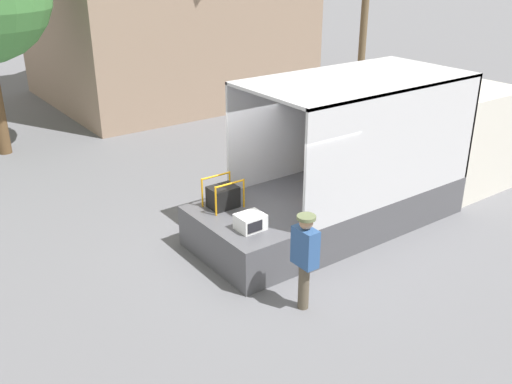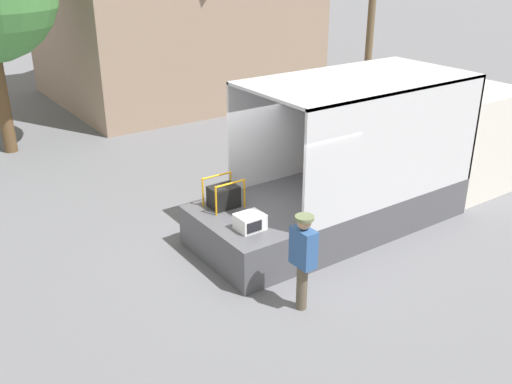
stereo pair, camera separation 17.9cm
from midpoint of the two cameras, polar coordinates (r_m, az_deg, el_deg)
ground_plane at (r=11.21m, az=1.12°, el=-5.80°), size 160.00×160.00×0.00m
box_truck at (r=13.47m, az=15.73°, el=3.17°), size 7.01×2.42×3.10m
tailgate_deck at (r=10.71m, az=-1.45°, el=-4.76°), size 1.19×2.30×0.83m
microwave at (r=10.12m, az=-0.10°, el=-3.00°), size 0.48×0.42×0.28m
portable_generator at (r=10.97m, az=-2.70°, el=-0.39°), size 0.67×0.52×0.58m
worker_person at (r=9.06m, az=5.30°, el=-6.12°), size 0.30×0.44×1.68m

